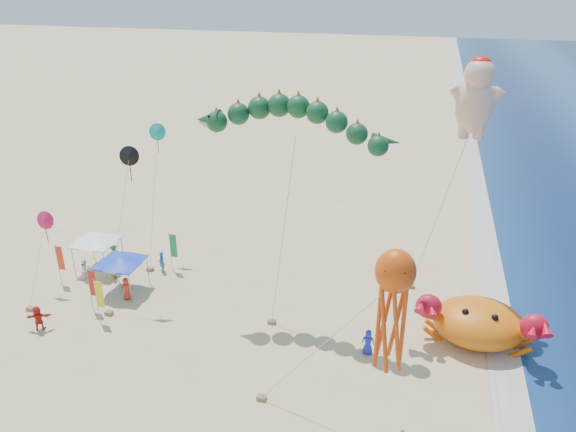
# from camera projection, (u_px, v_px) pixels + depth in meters

# --- Properties ---
(ground) EXTENTS (320.00, 320.00, 0.00)m
(ground) POSITION_uv_depth(u_px,v_px,m) (310.00, 321.00, 36.90)
(ground) COLOR #D1B784
(ground) RESTS_ON ground
(foam_strip) EXTENTS (320.00, 320.00, 0.00)m
(foam_strip) POSITION_uv_depth(u_px,v_px,m) (502.00, 349.00, 34.26)
(foam_strip) COLOR silver
(foam_strip) RESTS_ON ground
(crab_inflatable) EXTENTS (7.53, 5.23, 3.30)m
(crab_inflatable) POSITION_uv_depth(u_px,v_px,m) (479.00, 322.00, 34.31)
(crab_inflatable) COLOR orange
(crab_inflatable) RESTS_ON ground
(dragon_kite) EXTENTS (12.13, 3.63, 13.94)m
(dragon_kite) POSITION_uv_depth(u_px,v_px,m) (293.00, 127.00, 33.35)
(dragon_kite) COLOR #113F21
(dragon_kite) RESTS_ON ground
(cherub_kite) EXTENTS (4.09, 2.05, 16.51)m
(cherub_kite) POSITION_uv_depth(u_px,v_px,m) (476.00, 96.00, 34.14)
(cherub_kite) COLOR #F9BB98
(cherub_kite) RESTS_ON ground
(octopus_kite) EXTENTS (7.65, 1.69, 9.91)m
(octopus_kite) POSITION_uv_depth(u_px,v_px,m) (392.00, 301.00, 25.94)
(octopus_kite) COLOR #E0450B
(octopus_kite) RESTS_ON ground
(canopy_blue) EXTENTS (3.18, 3.18, 2.71)m
(canopy_blue) POSITION_uv_depth(u_px,v_px,m) (120.00, 260.00, 39.43)
(canopy_blue) COLOR gray
(canopy_blue) RESTS_ON ground
(canopy_white) EXTENTS (3.14, 3.14, 2.71)m
(canopy_white) POSITION_uv_depth(u_px,v_px,m) (96.00, 239.00, 42.35)
(canopy_white) COLOR gray
(canopy_white) RESTS_ON ground
(feather_flags) EXTENTS (7.67, 7.45, 3.20)m
(feather_flags) POSITION_uv_depth(u_px,v_px,m) (107.00, 270.00, 38.98)
(feather_flags) COLOR gray
(feather_flags) RESTS_ON ground
(beachgoers) EXTENTS (22.08, 9.89, 1.74)m
(beachgoers) POSITION_uv_depth(u_px,v_px,m) (125.00, 286.00, 39.28)
(beachgoers) COLOR gold
(beachgoers) RESTS_ON ground
(small_kites) EXTENTS (7.97, 10.98, 10.76)m
(small_kites) POSITION_uv_depth(u_px,v_px,m) (111.00, 182.00, 39.26)
(small_kites) COLOR #0D958C
(small_kites) RESTS_ON ground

